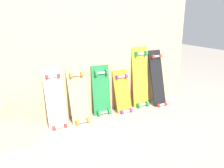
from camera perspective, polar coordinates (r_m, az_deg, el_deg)
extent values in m
plane|color=#A89E8E|center=(3.04, -0.63, -6.78)|extent=(12.00, 12.00, 0.00)
cube|color=tan|center=(2.88, -1.33, 7.30)|extent=(2.47, 0.04, 1.48)
cube|color=silver|center=(2.65, -13.90, -4.23)|extent=(0.21, 0.20, 0.73)
cube|color=#B7B7BF|center=(2.68, -12.96, -10.25)|extent=(0.10, 0.04, 0.03)
cube|color=#B7B7BF|center=(2.61, -14.60, 1.85)|extent=(0.10, 0.04, 0.03)
cylinder|color=red|center=(2.65, -14.25, -10.57)|extent=(0.03, 0.05, 0.05)
cylinder|color=red|center=(2.68, -11.50, -10.06)|extent=(0.03, 0.05, 0.05)
cylinder|color=red|center=(2.58, -15.92, 1.67)|extent=(0.03, 0.05, 0.05)
cylinder|color=red|center=(2.61, -13.12, 2.05)|extent=(0.03, 0.05, 0.05)
cube|color=tan|center=(2.72, -8.37, -3.48)|extent=(0.22, 0.21, 0.71)
cube|color=#B7B7BF|center=(2.74, -7.42, -9.16)|extent=(0.10, 0.04, 0.03)
cube|color=#B7B7BF|center=(2.69, -8.99, 2.27)|extent=(0.10, 0.04, 0.03)
cylinder|color=orange|center=(2.70, -8.64, -9.48)|extent=(0.03, 0.06, 0.06)
cylinder|color=orange|center=(2.75, -5.98, -8.94)|extent=(0.03, 0.06, 0.06)
cylinder|color=orange|center=(2.65, -10.24, 2.10)|extent=(0.03, 0.06, 0.06)
cylinder|color=orange|center=(2.69, -7.52, 2.46)|extent=(0.03, 0.06, 0.06)
cube|color=#1E7238|center=(2.89, -2.71, -2.09)|extent=(0.24, 0.10, 0.68)
cube|color=#B7B7BF|center=(2.94, -2.18, -6.99)|extent=(0.11, 0.04, 0.03)
cube|color=#B7B7BF|center=(2.82, -2.83, 2.83)|extent=(0.11, 0.04, 0.03)
cylinder|color=#268C3F|center=(2.89, -3.34, -7.35)|extent=(0.03, 0.07, 0.07)
cylinder|color=#268C3F|center=(2.95, -0.74, -6.81)|extent=(0.03, 0.07, 0.07)
cylinder|color=#268C3F|center=(2.78, -4.04, 2.61)|extent=(0.03, 0.07, 0.07)
cylinder|color=#268C3F|center=(2.84, -1.34, 2.97)|extent=(0.03, 0.07, 0.07)
cube|color=orange|center=(2.99, 2.63, -2.48)|extent=(0.22, 0.20, 0.61)
cube|color=#B7B7BF|center=(3.00, 3.46, -6.76)|extent=(0.10, 0.04, 0.03)
cube|color=#B7B7BF|center=(2.96, 2.27, 1.85)|extent=(0.10, 0.04, 0.03)
cylinder|color=purple|center=(2.95, 2.52, -7.04)|extent=(0.03, 0.05, 0.05)
cylinder|color=purple|center=(3.02, 4.73, -6.52)|extent=(0.03, 0.05, 0.05)
cylinder|color=purple|center=(2.91, 1.30, 1.71)|extent=(0.03, 0.05, 0.05)
cylinder|color=purple|center=(2.98, 3.55, 2.03)|extent=(0.03, 0.05, 0.05)
cube|color=gold|center=(3.14, 7.01, 1.16)|extent=(0.24, 0.12, 0.87)
cube|color=#B7B7BF|center=(3.20, 7.47, -5.05)|extent=(0.11, 0.04, 0.03)
cube|color=#B7B7BF|center=(3.07, 7.07, 7.51)|extent=(0.11, 0.04, 0.03)
cylinder|color=#268C3F|center=(3.14, 6.56, -5.37)|extent=(0.03, 0.07, 0.07)
cylinder|color=#268C3F|center=(3.22, 8.72, -4.87)|extent=(0.03, 0.07, 0.07)
cylinder|color=#268C3F|center=(3.02, 6.11, 7.40)|extent=(0.03, 0.07, 0.07)
cylinder|color=#268C3F|center=(3.10, 8.38, 7.58)|extent=(0.03, 0.07, 0.07)
cube|color=black|center=(3.25, 11.22, 0.81)|extent=(0.20, 0.24, 0.83)
cube|color=#B7B7BF|center=(3.27, 12.15, -5.04)|extent=(0.09, 0.04, 0.03)
cube|color=#B7B7BF|center=(3.22, 10.84, 6.76)|extent=(0.09, 0.04, 0.03)
cylinder|color=red|center=(3.22, 11.51, -5.27)|extent=(0.03, 0.05, 0.05)
cylinder|color=red|center=(3.30, 13.16, -4.85)|extent=(0.03, 0.05, 0.05)
cylinder|color=red|center=(3.17, 10.17, 6.72)|extent=(0.03, 0.05, 0.05)
cylinder|color=red|center=(3.25, 11.88, 6.86)|extent=(0.03, 0.05, 0.05)
cube|color=tan|center=(2.49, -24.25, -10.13)|extent=(0.32, 0.32, 0.31)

